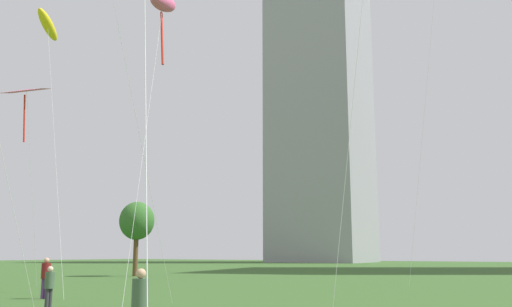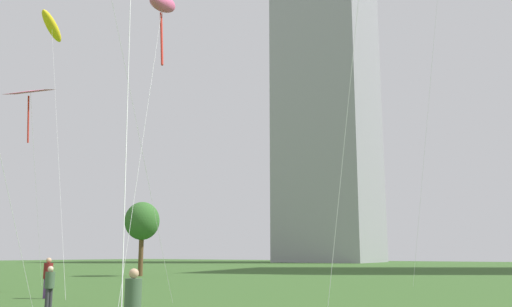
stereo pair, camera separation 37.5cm
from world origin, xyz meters
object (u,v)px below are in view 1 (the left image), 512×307
at_px(person_standing_1, 46,275).
at_px(park_tree_2, 137,221).
at_px(kite_flying_1, 26,92).
at_px(kite_flying_6, 163,4).
at_px(person_standing_0, 140,301).
at_px(person_standing_2, 49,284).
at_px(kite_flying_0, 48,25).
at_px(distant_highrise_0, 321,117).

relative_size(person_standing_1, park_tree_2, 0.27).
distance_m(kite_flying_1, kite_flying_6, 14.97).
relative_size(person_standing_0, park_tree_2, 0.25).
xyz_separation_m(person_standing_1, person_standing_2, (4.47, -2.97, -0.16)).
distance_m(kite_flying_6, park_tree_2, 31.24).
xyz_separation_m(person_standing_1, kite_flying_0, (-8.94, 5.14, 16.25)).
bearing_deg(distant_highrise_0, kite_flying_0, -79.51).
xyz_separation_m(kite_flying_1, kite_flying_6, (14.59, -3.32, 0.53)).
xyz_separation_m(kite_flying_1, distant_highrise_0, (-29.81, 96.96, 23.04)).
bearing_deg(park_tree_2, kite_flying_0, -67.04).
relative_size(person_standing_0, person_standing_1, 0.92).
bearing_deg(person_standing_0, distant_highrise_0, 9.19).
bearing_deg(person_standing_2, person_standing_0, -124.25).
bearing_deg(distant_highrise_0, person_standing_1, -75.69).
distance_m(person_standing_2, kite_flying_6, 12.00).
height_order(person_standing_0, person_standing_2, person_standing_0).
bearing_deg(person_standing_2, kite_flying_6, -57.41).
height_order(park_tree_2, distant_highrise_0, distant_highrise_0).
xyz_separation_m(park_tree_2, distant_highrise_0, (-21.91, 79.88, 29.85)).
distance_m(person_standing_0, person_standing_2, 9.50).
xyz_separation_m(person_standing_1, park_tree_2, (-15.25, 20.02, 3.88)).
bearing_deg(kite_flying_0, park_tree_2, 112.96).
distance_m(person_standing_1, distant_highrise_0, 111.80).
bearing_deg(person_standing_0, park_tree_2, 30.57).
distance_m(person_standing_0, distant_highrise_0, 122.73).
bearing_deg(park_tree_2, kite_flying_1, -65.17).
relative_size(person_standing_1, kite_flying_0, 0.10).
bearing_deg(kite_flying_1, park_tree_2, 114.83).
relative_size(person_standing_2, park_tree_2, 0.23).
distance_m(kite_flying_0, kite_flying_6, 17.83).
bearing_deg(distant_highrise_0, person_standing_2, -74.06).
distance_m(person_standing_0, park_tree_2, 39.28).
bearing_deg(park_tree_2, person_standing_1, -52.72).
relative_size(person_standing_0, kite_flying_6, 0.13).
bearing_deg(person_standing_1, person_standing_0, -52.39).
relative_size(kite_flying_6, distant_highrise_0, 0.19).
height_order(person_standing_1, distant_highrise_0, distant_highrise_0).
relative_size(kite_flying_0, kite_flying_1, 1.47).
relative_size(kite_flying_0, kite_flying_6, 1.41).
distance_m(person_standing_2, park_tree_2, 30.56).
height_order(kite_flying_6, park_tree_2, kite_flying_6).
bearing_deg(person_standing_1, distant_highrise_0, 85.38).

